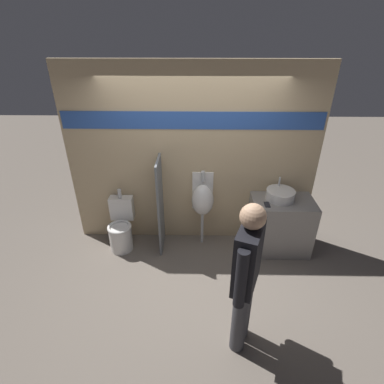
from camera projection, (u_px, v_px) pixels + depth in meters
ground_plane at (192, 259)px, 4.48m from camera, size 16.00×16.00×0.00m
display_wall at (193, 159)px, 4.34m from camera, size 3.63×0.07×2.70m
sink_counter at (280, 225)px, 4.50m from camera, size 0.89×0.57×0.85m
sink_basin at (280, 195)px, 4.31m from camera, size 0.41×0.41×0.28m
cell_phone at (267, 205)px, 4.19m from camera, size 0.07×0.14×0.01m
divider_near_counter at (160, 206)px, 4.41m from camera, size 0.03×0.50×1.46m
urinal_near_counter at (203, 200)px, 4.46m from camera, size 0.33×0.32×1.20m
toilet at (121, 228)px, 4.59m from camera, size 0.36×0.52×0.92m
person_in_vest at (246, 275)px, 2.86m from camera, size 0.34×0.58×1.76m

